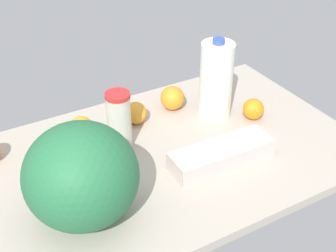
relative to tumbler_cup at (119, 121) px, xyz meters
The scene contains 9 objects.
countertop 19.25cm from the tumbler_cup, 42.34° to the right, with size 120.00×76.00×3.00cm, color #ABA193.
tumbler_cup is the anchor object (origin of this frame).
milk_jug 37.43cm from the tumbler_cup, ahead, with size 11.38×11.38×28.72cm.
egg_carton 33.37cm from the tumbler_cup, 45.05° to the right, with size 32.85×10.39×6.02cm, color beige.
watermelon 32.38cm from the tumbler_cup, 131.60° to the right, with size 29.36×29.36×27.59cm, color #256A3F.
orange_loose 15.70cm from the tumbler_cup, 43.61° to the left, with size 7.69×7.69×7.69cm, color orange.
orange_far_back 29.15cm from the tumbler_cup, 24.21° to the left, with size 8.70×8.70×8.70cm, color orange.
orange_beside_bowl 48.32cm from the tumbler_cup, ahead, with size 7.39×7.39×7.39cm, color orange.
orange_by_jug 14.55cm from the tumbler_cup, 134.17° to the left, with size 8.33×8.33×8.33cm, color orange.
Camera 1 is at (-58.98, -102.59, 92.06)cm, focal length 50.00 mm.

